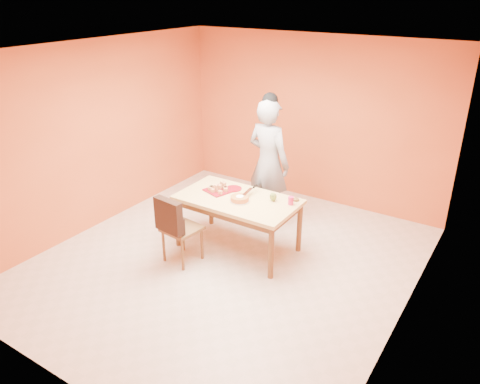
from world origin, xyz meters
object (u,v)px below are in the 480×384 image
Objects in this scene: sponge_cake at (240,198)px; egg_ornament at (273,197)px; person at (268,163)px; magenta_glass at (291,201)px; pastry_platter at (219,190)px; dining_table at (238,205)px; checker_tin at (296,200)px; dining_chair at (181,227)px; red_dinner_plate at (233,189)px.

sponge_cake is 0.44m from egg_ornament.
person is 18.26× the size of magenta_glass.
magenta_glass is at bearing 8.54° from pastry_platter.
magenta_glass is (0.68, 0.21, 0.15)m from dining_table.
person is 0.94m from checker_tin.
dining_chair is 0.85m from sponge_cake.
checker_tin is at bearing 90.00° from magenta_glass.
dining_chair is at bearing -97.18° from pastry_platter.
red_dinner_plate is 0.90m from magenta_glass.
dining_table is 1.68× the size of dining_chair.
magenta_glass is at bearing 17.19° from dining_table.
dining_chair reaches higher than dining_table.
checker_tin is at bearing 27.24° from dining_table.
magenta_glass is (1.12, 0.88, 0.32)m from dining_chair.
sponge_cake is (0.07, -0.07, 0.13)m from dining_table.
pastry_platter is 1.04m from magenta_glass.
dining_chair is 1.70m from person.
sponge_cake is 2.66× the size of checker_tin.
dining_table is 6.91× the size of red_dinner_plate.
dining_chair reaches higher than egg_ornament.
sponge_cake is at bearing -41.58° from dining_table.
sponge_cake reaches higher than red_dinner_plate.
dining_table is 13.27× the size of egg_ornament.
sponge_cake is (0.42, -0.12, 0.03)m from pastry_platter.
person is at bearing 97.48° from sponge_cake.
red_dinner_plate is 2.20× the size of magenta_glass.
egg_ornament is (0.88, 0.85, 0.33)m from dining_chair.
pastry_platter is at bearing 163.84° from sponge_cake.
dining_chair is at bearing 84.63° from person.
sponge_cake is at bearing -155.43° from magenta_glass.
egg_ornament is 1.33× the size of checker_tin.
person is at bearing 82.71° from dining_chair.
person is at bearing 76.94° from red_dinner_plate.
checker_tin is (1.12, 1.02, 0.28)m from dining_chair.
egg_ornament is at bearing -3.50° from red_dinner_plate.
egg_ornament reaches higher than sponge_cake.
dining_table is 0.82m from dining_chair.
magenta_glass is at bearing 44.71° from dining_chair.
egg_ornament reaches higher than checker_tin.
checker_tin is (1.03, 0.29, 0.00)m from pastry_platter.
red_dinner_plate is 0.41m from sponge_cake.
person is 15.93× the size of egg_ornament.
egg_ornament is at bearing 132.20° from person.
egg_ornament is at bearing 50.60° from dining_chair.
pastry_platter is (-0.35, 0.06, 0.10)m from dining_table.
egg_ornament is (0.44, 0.18, 0.15)m from dining_table.
magenta_glass reaches higher than checker_tin.
pastry_platter is at bearing -164.03° from checker_tin.
red_dinner_plate reaches higher than dining_table.
dining_table is 0.32m from red_dinner_plate.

